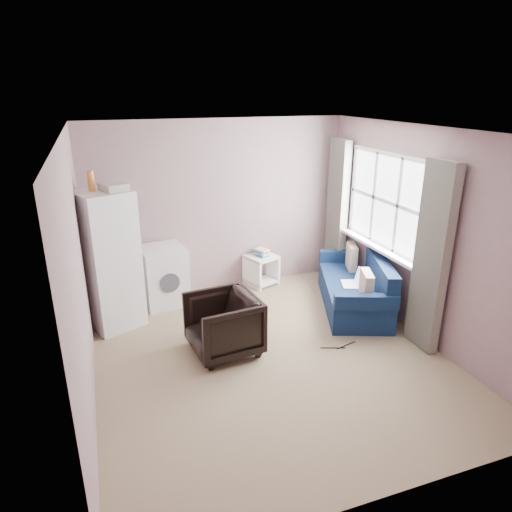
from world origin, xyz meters
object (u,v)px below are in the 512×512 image
Objects in this scene: armchair at (223,322)px; sofa at (357,288)px; fridge at (109,260)px; washing_machine at (164,274)px; side_table at (261,267)px.

armchair is 2.13m from sofa.
fridge reaches higher than washing_machine.
armchair is 0.40× the size of sofa.
fridge is (-1.14, 1.11, 0.51)m from armchair.
armchair reaches higher than side_table.
fridge reaches higher than sofa.
fridge is 0.93m from washing_machine.
sofa reaches higher than armchair.
washing_machine is at bearing 6.57° from fridge.
armchair is 1.58m from washing_machine.
fridge is 3.46× the size of side_table.
sofa is at bearing -29.40° from washing_machine.
side_table is at bearing -8.67° from fridge.
armchair is 1.33× the size of side_table.
fridge is 3.32m from sofa.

